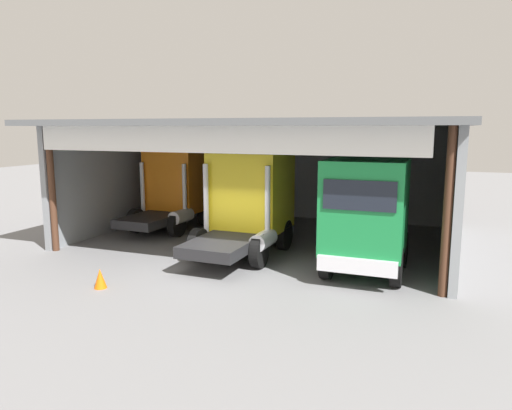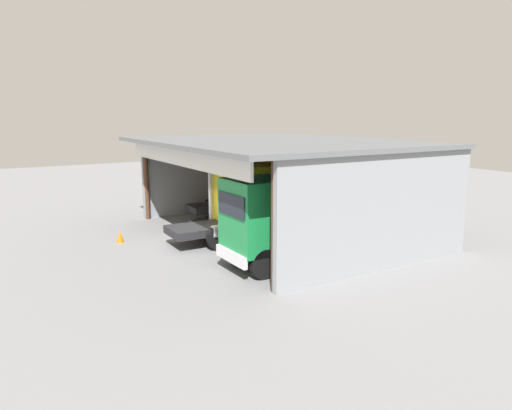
{
  "view_description": "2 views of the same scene",
  "coord_description": "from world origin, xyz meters",
  "views": [
    {
      "loc": [
        6.32,
        -13.01,
        4.49
      ],
      "look_at": [
        0.0,
        3.44,
        1.59
      ],
      "focal_mm": 33.14,
      "sensor_mm": 36.0,
      "label": 1
    },
    {
      "loc": [
        19.49,
        -8.32,
        5.96
      ],
      "look_at": [
        0.0,
        3.44,
        1.59
      ],
      "focal_mm": 33.19,
      "sensor_mm": 36.0,
      "label": 2
    }
  ],
  "objects": [
    {
      "name": "traffic_cone",
      "position": [
        -2.38,
        -2.64,
        0.28
      ],
      "size": [
        0.36,
        0.36,
        0.56
      ],
      "primitive_type": "cone",
      "color": "orange",
      "rests_on": "ground"
    },
    {
      "name": "oil_drum",
      "position": [
        -1.93,
        8.94,
        0.47
      ],
      "size": [
        0.58,
        0.58,
        0.93
      ],
      "primitive_type": "cylinder",
      "color": "#B21E19",
      "rests_on": "ground"
    },
    {
      "name": "ground_plane",
      "position": [
        0.0,
        0.0,
        0.0
      ],
      "size": [
        80.0,
        80.0,
        0.0
      ],
      "primitive_type": "plane",
      "color": "slate",
      "rests_on": "ground"
    },
    {
      "name": "workshop_shed",
      "position": [
        0.0,
        5.58,
        3.38
      ],
      "size": [
        14.4,
        11.1,
        4.74
      ],
      "color": "gray",
      "rests_on": "ground"
    },
    {
      "name": "truck_yellow_yard_outside",
      "position": [
        0.06,
        2.54,
        1.89
      ],
      "size": [
        2.73,
        5.24,
        3.61
      ],
      "rotation": [
        0.0,
        0.0,
        -0.02
      ],
      "color": "yellow",
      "rests_on": "ground"
    },
    {
      "name": "truck_orange_center_right_bay",
      "position": [
        -4.58,
        5.42,
        1.95
      ],
      "size": [
        2.6,
        5.12,
        3.76
      ],
      "rotation": [
        0.0,
        0.0,
        -0.04
      ],
      "color": "orange",
      "rests_on": "ground"
    },
    {
      "name": "truck_green_center_bay",
      "position": [
        4.39,
        1.23,
        1.91
      ],
      "size": [
        2.48,
        4.42,
        3.57
      ],
      "rotation": [
        0.0,
        0.0,
        3.14
      ],
      "color": "#197F3D",
      "rests_on": "ground"
    },
    {
      "name": "tool_cart",
      "position": [
        -1.9,
        9.02,
        0.5
      ],
      "size": [
        0.9,
        0.6,
        1.0
      ],
      "primitive_type": "cube",
      "color": "black",
      "rests_on": "ground"
    }
  ]
}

